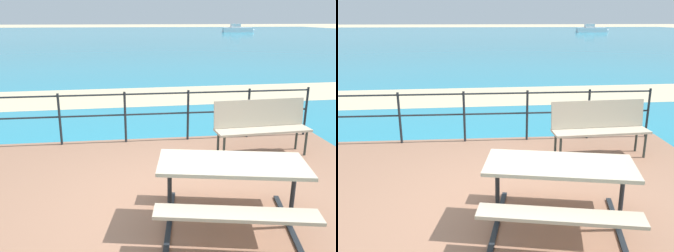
{
  "view_description": "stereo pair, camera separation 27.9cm",
  "coord_description": "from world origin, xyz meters",
  "views": [
    {
      "loc": [
        -0.6,
        -3.95,
        2.32
      ],
      "look_at": [
        0.16,
        2.05,
        0.47
      ],
      "focal_mm": 38.12,
      "sensor_mm": 36.0,
      "label": 1
    },
    {
      "loc": [
        -0.32,
        -3.98,
        2.32
      ],
      "look_at": [
        0.16,
        2.05,
        0.47
      ],
      "focal_mm": 38.12,
      "sensor_mm": 36.0,
      "label": 2
    }
  ],
  "objects": [
    {
      "name": "beach_strip",
      "position": [
        0.0,
        6.71,
        0.01
      ],
      "size": [
        54.06,
        4.3,
        0.01
      ],
      "primitive_type": "cube",
      "rotation": [
        0.0,
        0.0,
        0.03
      ],
      "color": "beige",
      "rests_on": "ground"
    },
    {
      "name": "picnic_table",
      "position": [
        0.53,
        -0.52,
        0.64
      ],
      "size": [
        1.82,
        1.64,
        0.77
      ],
      "rotation": [
        0.0,
        0.0,
        -0.2
      ],
      "color": "#BCAD93",
      "rests_on": "patio_paving"
    },
    {
      "name": "patio_paving",
      "position": [
        0.0,
        0.0,
        0.03
      ],
      "size": [
        6.4,
        5.2,
        0.06
      ],
      "primitive_type": "cube",
      "color": "#996B51",
      "rests_on": "ground"
    },
    {
      "name": "sea_water",
      "position": [
        0.0,
        40.0,
        0.01
      ],
      "size": [
        90.0,
        90.0,
        0.01
      ],
      "primitive_type": "cube",
      "color": "teal",
      "rests_on": "ground"
    },
    {
      "name": "park_bench",
      "position": [
        1.69,
        1.58,
        0.61
      ],
      "size": [
        1.63,
        0.52,
        0.93
      ],
      "rotation": [
        0.0,
        0.0,
        0.06
      ],
      "color": "#BCAD93",
      "rests_on": "patio_paving"
    },
    {
      "name": "railing_fence",
      "position": [
        0.0,
        2.46,
        0.67
      ],
      "size": [
        5.94,
        0.04,
        0.96
      ],
      "color": "#1E2328",
      "rests_on": "patio_paving"
    },
    {
      "name": "boat_near",
      "position": [
        17.86,
        53.07,
        0.46
      ],
      "size": [
        5.26,
        1.22,
        1.29
      ],
      "rotation": [
        0.0,
        0.0,
        6.28
      ],
      "color": "silver",
      "rests_on": "sea_water"
    },
    {
      "name": "ground_plane",
      "position": [
        0.0,
        0.0,
        0.0
      ],
      "size": [
        240.0,
        240.0,
        0.0
      ],
      "primitive_type": "plane",
      "color": "beige"
    }
  ]
}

